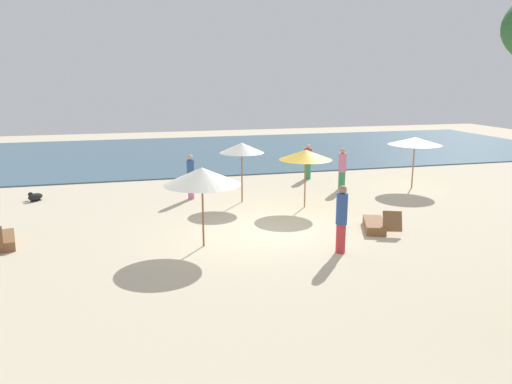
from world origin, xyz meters
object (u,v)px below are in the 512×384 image
lounger_4 (376,225)px  person_1 (341,218)px  dog (35,197)px  umbrella_1 (415,141)px  umbrella_2 (306,155)px  lounger_3 (2,240)px  umbrella_0 (202,176)px  umbrella_3 (242,148)px  person_3 (308,162)px  person_0 (191,176)px  person_2 (342,169)px

lounger_4 → person_1: bearing=-140.0°
person_1 → dog: bearing=137.2°
umbrella_1 → umbrella_2: (-5.70, -1.94, -0.08)m
umbrella_2 → lounger_4: bearing=-69.5°
lounger_3 → lounger_4: 11.27m
umbrella_0 → umbrella_3: 5.30m
umbrella_1 → lounger_4: umbrella_1 is taller
umbrella_3 → person_3: umbrella_3 is taller
lounger_3 → person_3: 13.79m
umbrella_0 → dog: size_ratio=3.61×
umbrella_3 → person_0: 2.43m
lounger_4 → person_2: bearing=76.4°
umbrella_1 → lounger_4: (-4.48, -5.20, -1.89)m
umbrella_0 → person_0: 5.93m
lounger_4 → person_2: (1.39, 5.74, 0.73)m
umbrella_1 → person_1: size_ratio=1.20×
person_0 → person_1: (3.19, -7.31, 0.07)m
lounger_3 → person_1: size_ratio=0.91×
umbrella_2 → lounger_4: (1.22, -3.26, -1.81)m
person_0 → umbrella_3: bearing=-28.7°
umbrella_2 → person_1: umbrella_2 is taller
umbrella_2 → umbrella_3: umbrella_3 is taller
lounger_4 → person_2: size_ratio=0.98×
person_3 → lounger_4: bearing=-95.2°
person_0 → person_1: 7.97m
person_0 → lounger_4: bearing=-47.7°
umbrella_2 → person_1: 5.06m
umbrella_3 → lounger_3: 8.77m
lounger_4 → umbrella_2: bearing=110.5°
dog → person_3: bearing=6.5°
person_0 → person_3: 6.43m
umbrella_0 → person_2: size_ratio=1.29×
umbrella_1 → person_1: 9.46m
lounger_3 → person_2: 13.34m
lounger_3 → person_1: 9.73m
umbrella_2 → person_1: size_ratio=1.13×
umbrella_3 → dog: umbrella_3 is taller
umbrella_3 → umbrella_0: bearing=-115.3°
lounger_4 → dog: bearing=148.3°
umbrella_3 → person_2: (4.69, 1.09, -1.22)m
person_2 → lounger_3: bearing=-160.7°
person_0 → person_3: person_0 is taller
person_2 → person_3: (-0.64, 2.49, -0.07)m
umbrella_3 → person_1: umbrella_3 is taller
umbrella_3 → person_1: 6.53m
umbrella_2 → person_3: umbrella_2 is taller
person_3 → dog: person_3 is taller
umbrella_2 → person_2: umbrella_2 is taller
umbrella_3 → person_3: bearing=41.5°
umbrella_0 → umbrella_3: umbrella_3 is taller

